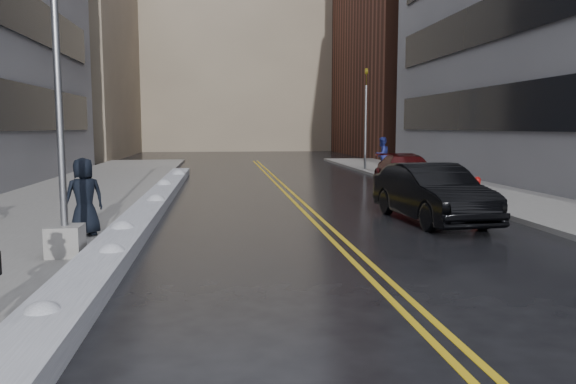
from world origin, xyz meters
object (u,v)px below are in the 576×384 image
object	(u,v)px
lamppost	(60,134)
car_maroon	(406,173)
traffic_signal	(366,115)
pedestrian_c	(84,197)
pedestrian_east	(382,155)
car_black	(432,193)
fire_hydrant	(477,186)

from	to	relation	value
lamppost	car_maroon	bearing A→B (deg)	46.61
traffic_signal	pedestrian_c	world-z (taller)	traffic_signal
pedestrian_c	pedestrian_east	world-z (taller)	pedestrian_east
lamppost	car_maroon	distance (m)	15.82
pedestrian_c	car_black	bearing A→B (deg)	162.50
traffic_signal	pedestrian_c	distance (m)	23.30
lamppost	fire_hydrant	size ratio (longest dim) A/B	10.45
pedestrian_c	traffic_signal	bearing A→B (deg)	-149.03
pedestrian_c	car_maroon	size ratio (longest dim) A/B	0.35
fire_hydrant	car_maroon	distance (m)	3.74
lamppost	traffic_signal	world-z (taller)	lamppost
lamppost	traffic_signal	size ratio (longest dim) A/B	1.27
lamppost	pedestrian_c	xyz separation A→B (m)	(-0.11, 2.11, -1.47)
traffic_signal	car_black	bearing A→B (deg)	-98.86
lamppost	fire_hydrant	bearing A→B (deg)	33.04
lamppost	car_black	xyz separation A→B (m)	(8.96, 3.81, -1.71)
traffic_signal	car_maroon	bearing A→B (deg)	-95.40
traffic_signal	car_black	world-z (taller)	traffic_signal
traffic_signal	car_black	size ratio (longest dim) A/B	1.21
traffic_signal	pedestrian_c	xyz separation A→B (m)	(-11.91, -19.89, -2.34)
fire_hydrant	pedestrian_east	size ratio (longest dim) A/B	0.37
car_maroon	pedestrian_east	bearing A→B (deg)	88.13
fire_hydrant	car_black	xyz separation A→B (m)	(-3.34, -4.19, 0.27)
lamppost	fire_hydrant	distance (m)	14.81
pedestrian_east	car_black	xyz separation A→B (m)	(-2.87, -14.73, -0.32)
pedestrian_east	car_maroon	distance (m)	7.21
traffic_signal	pedestrian_east	world-z (taller)	traffic_signal
car_black	fire_hydrant	bearing A→B (deg)	46.70
car_black	car_maroon	size ratio (longest dim) A/B	0.95
car_black	lamppost	bearing A→B (deg)	-161.73
fire_hydrant	traffic_signal	bearing A→B (deg)	92.05
traffic_signal	pedestrian_east	size ratio (longest dim) A/B	3.03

